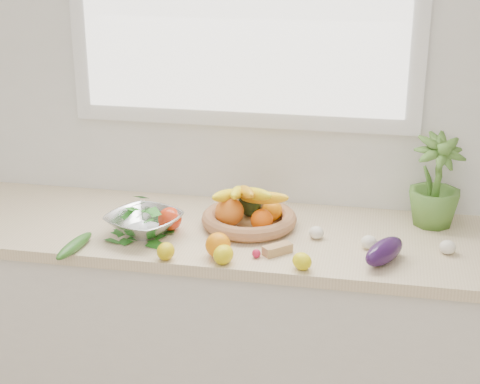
% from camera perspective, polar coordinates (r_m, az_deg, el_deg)
% --- Properties ---
extents(back_wall, '(4.50, 0.02, 2.70)m').
position_cam_1_polar(back_wall, '(2.74, 0.28, 8.26)').
color(back_wall, white).
rests_on(back_wall, ground).
extents(counter_cabinet, '(2.20, 0.58, 0.86)m').
position_cam_1_polar(counter_cabinet, '(2.82, -0.94, -11.69)').
color(counter_cabinet, silver).
rests_on(counter_cabinet, ground).
extents(countertop, '(2.24, 0.62, 0.04)m').
position_cam_1_polar(countertop, '(2.61, -0.99, -3.28)').
color(countertop, beige).
rests_on(countertop, counter_cabinet).
extents(orange_loose, '(0.09, 0.09, 0.08)m').
position_cam_1_polar(orange_loose, '(2.38, -1.72, -4.14)').
color(orange_loose, orange).
rests_on(orange_loose, countertop).
extents(lemon_a, '(0.08, 0.09, 0.06)m').
position_cam_1_polar(lemon_a, '(2.33, -1.30, -4.87)').
color(lemon_a, yellow).
rests_on(lemon_a, countertop).
extents(lemon_b, '(0.06, 0.07, 0.06)m').
position_cam_1_polar(lemon_b, '(2.37, -5.78, -4.59)').
color(lemon_b, gold).
rests_on(lemon_b, countertop).
extents(lemon_c, '(0.09, 0.09, 0.05)m').
position_cam_1_polar(lemon_c, '(2.31, 4.83, -5.37)').
color(lemon_c, yellow).
rests_on(lemon_c, countertop).
extents(apple, '(0.08, 0.08, 0.08)m').
position_cam_1_polar(apple, '(2.59, -5.46, -2.09)').
color(apple, red).
rests_on(apple, countertop).
extents(ginger, '(0.10, 0.10, 0.03)m').
position_cam_1_polar(ginger, '(2.41, 2.92, -4.46)').
color(ginger, tan).
rests_on(ginger, countertop).
extents(garlic_a, '(0.07, 0.07, 0.04)m').
position_cam_1_polar(garlic_a, '(2.53, 5.94, -3.15)').
color(garlic_a, white).
rests_on(garlic_a, countertop).
extents(garlic_b, '(0.06, 0.06, 0.05)m').
position_cam_1_polar(garlic_b, '(2.50, 15.81, -4.14)').
color(garlic_b, silver).
rests_on(garlic_b, countertop).
extents(garlic_c, '(0.07, 0.07, 0.04)m').
position_cam_1_polar(garlic_c, '(2.48, 9.96, -3.85)').
color(garlic_c, white).
rests_on(garlic_c, countertop).
extents(eggplant, '(0.16, 0.21, 0.08)m').
position_cam_1_polar(eggplant, '(2.38, 11.13, -4.53)').
color(eggplant, '#28103A').
rests_on(eggplant, countertop).
extents(cucumber, '(0.07, 0.22, 0.04)m').
position_cam_1_polar(cucumber, '(2.48, -12.72, -4.08)').
color(cucumber, '#1F5819').
rests_on(cucumber, countertop).
extents(radish, '(0.03, 0.03, 0.03)m').
position_cam_1_polar(radish, '(2.38, 1.28, -4.79)').
color(radish, '#B91739').
rests_on(radish, countertop).
extents(potted_herb, '(0.25, 0.25, 0.33)m').
position_cam_1_polar(potted_herb, '(2.67, 14.94, 0.78)').
color(potted_herb, '#4D7C2D').
rests_on(potted_herb, countertop).
extents(fruit_basket, '(0.44, 0.44, 0.18)m').
position_cam_1_polar(fruit_basket, '(2.60, 0.64, -1.65)').
color(fruit_basket, '#AC754C').
rests_on(fruit_basket, countertop).
extents(colander_with_spinach, '(0.31, 0.31, 0.12)m').
position_cam_1_polar(colander_with_spinach, '(2.54, -7.47, -2.06)').
color(colander_with_spinach, silver).
rests_on(colander_with_spinach, countertop).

